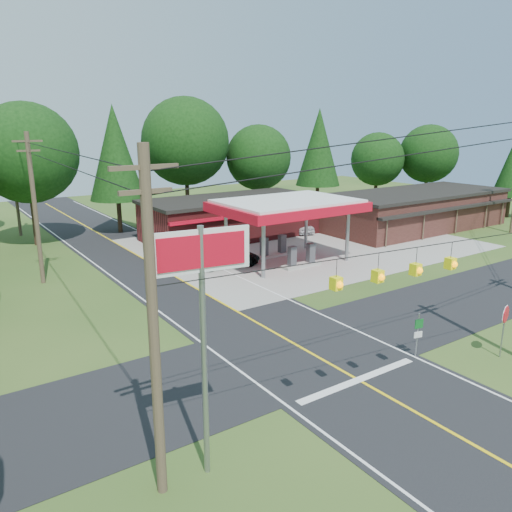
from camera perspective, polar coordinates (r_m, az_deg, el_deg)
ground at (r=24.36m, az=5.48°, el=-10.59°), size 120.00×120.00×0.00m
main_highway at (r=24.35m, az=5.48°, el=-10.57°), size 8.00×120.00×0.02m
cross_road at (r=24.35m, az=5.48°, el=-10.55°), size 70.00×7.00×0.02m
lane_center_yellow at (r=24.34m, az=5.48°, el=-10.53°), size 0.15×110.00×0.00m
gas_canopy at (r=38.28m, az=3.63°, el=5.54°), size 10.60×7.40×4.88m
convenience_store at (r=47.35m, az=-2.89°, el=4.45°), size 16.40×7.55×3.80m
strip_building at (r=54.12m, az=17.75°, el=5.07°), size 20.40×8.75×3.80m
utility_pole_near_left at (r=13.75m, az=-11.66°, el=-7.82°), size 1.80×0.30×10.00m
utility_pole_far_left at (r=35.74m, az=-23.96°, el=5.15°), size 1.80×0.30×10.00m
utility_pole_north at (r=52.69m, az=-25.84°, el=7.18°), size 0.30×0.30×9.50m
overhead_beacons at (r=17.58m, az=15.97°, el=0.39°), size 17.04×2.04×1.03m
treeline_backdrop at (r=43.60m, az=-14.24°, el=10.52°), size 70.27×51.59×13.30m
suv_car at (r=37.75m, az=-3.27°, el=-0.14°), size 5.71×5.71×1.38m
sedan_car at (r=49.80m, az=4.95°, el=3.55°), size 5.28×5.28×1.48m
big_stop_sign at (r=14.09m, az=-6.15°, el=-4.09°), size 2.86×0.52×7.77m
octagonal_stop_sign at (r=25.40m, az=26.59°, el=-6.42°), size 0.86×0.27×2.54m
route_sign_post at (r=24.18m, az=18.03°, el=-8.19°), size 0.43×0.13×2.14m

